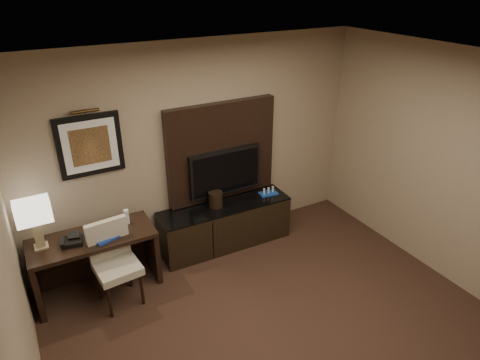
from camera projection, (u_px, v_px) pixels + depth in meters
ceiling at (341, 85)px, 2.88m from camera, size 4.50×5.00×0.01m
wall_back at (198, 148)px, 5.43m from camera, size 4.50×0.01×2.70m
wall_left at (20, 360)px, 2.50m from camera, size 0.01×5.00×2.70m
desk at (96, 263)px, 4.91m from camera, size 1.36×0.59×0.73m
credenza at (225, 225)px, 5.76m from camera, size 1.78×0.53×0.61m
tv_wall_panel at (221, 151)px, 5.55m from camera, size 1.50×0.12×1.30m
tv at (225, 172)px, 5.59m from camera, size 1.00×0.08×0.60m
artwork at (90, 145)px, 4.72m from camera, size 0.70×0.04×0.70m
picture_light at (85, 111)px, 4.51m from camera, size 0.04×0.04×0.30m
desk_chair at (117, 267)px, 4.67m from camera, size 0.50×0.56×0.95m
table_lamp at (36, 226)px, 4.45m from camera, size 0.34×0.21×0.54m
desk_phone at (72, 239)px, 4.61m from camera, size 0.25×0.23×0.11m
blue_folder at (102, 235)px, 4.76m from camera, size 0.36×0.41×0.02m
book at (98, 229)px, 4.69m from camera, size 0.16×0.04×0.21m
water_bottle at (127, 217)px, 4.96m from camera, size 0.07×0.07×0.18m
ice_bucket at (216, 199)px, 5.55m from camera, size 0.21×0.21×0.21m
minibar_tray at (268, 191)px, 5.88m from camera, size 0.27×0.18×0.09m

